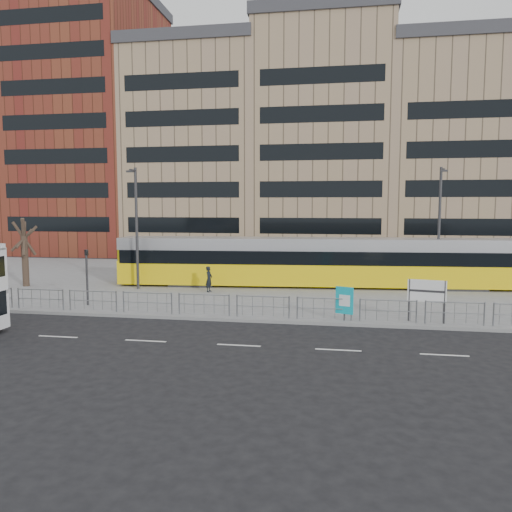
% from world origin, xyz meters
% --- Properties ---
extents(ground, '(120.00, 120.00, 0.00)m').
position_xyz_m(ground, '(0.00, 0.00, 0.00)').
color(ground, black).
rests_on(ground, ground).
extents(plaza, '(64.00, 24.00, 0.15)m').
position_xyz_m(plaza, '(0.00, 12.00, 0.07)').
color(plaza, slate).
rests_on(plaza, ground).
extents(kerb, '(64.00, 0.25, 0.17)m').
position_xyz_m(kerb, '(0.00, 0.05, 0.07)').
color(kerb, gray).
rests_on(kerb, ground).
extents(building_row, '(70.40, 18.40, 31.20)m').
position_xyz_m(building_row, '(1.55, 34.27, 12.91)').
color(building_row, brown).
rests_on(building_row, ground).
extents(pedestrian_barrier, '(32.07, 0.07, 1.10)m').
position_xyz_m(pedestrian_barrier, '(2.00, 0.50, 0.98)').
color(pedestrian_barrier, gray).
rests_on(pedestrian_barrier, plaza).
extents(road_markings, '(62.00, 0.12, 0.01)m').
position_xyz_m(road_markings, '(1.00, -4.00, 0.01)').
color(road_markings, white).
rests_on(road_markings, ground).
extents(tram, '(28.09, 4.80, 3.30)m').
position_xyz_m(tram, '(4.93, 10.49, 1.80)').
color(tram, yellow).
rests_on(tram, plaza).
extents(station_sign, '(1.74, 0.42, 2.03)m').
position_xyz_m(station_sign, '(10.09, 0.80, 1.55)').
color(station_sign, '#2D2D30').
rests_on(station_sign, plaza).
extents(ad_panel, '(0.84, 0.37, 1.64)m').
position_xyz_m(ad_panel, '(6.26, 0.49, 1.11)').
color(ad_panel, '#2D2D30').
rests_on(ad_panel, plaza).
extents(pedestrian, '(0.48, 0.65, 1.64)m').
position_xyz_m(pedestrian, '(-2.20, 7.12, 0.97)').
color(pedestrian, black).
rests_on(pedestrian, plaza).
extents(traffic_light_west, '(0.20, 0.23, 3.10)m').
position_xyz_m(traffic_light_west, '(-7.75, 1.90, 2.12)').
color(traffic_light_west, '#2D2D30').
rests_on(traffic_light_west, plaza).
extents(lamp_post_west, '(0.45, 1.04, 7.94)m').
position_xyz_m(lamp_post_west, '(-7.15, 7.44, 4.49)').
color(lamp_post_west, '#2D2D30').
rests_on(lamp_post_west, plaza).
extents(lamp_post_east, '(0.45, 1.04, 7.98)m').
position_xyz_m(lamp_post_east, '(12.41, 10.74, 4.51)').
color(lamp_post_east, '#2D2D30').
rests_on(lamp_post_east, plaza).
extents(bare_tree, '(4.43, 4.43, 6.79)m').
position_xyz_m(bare_tree, '(-15.13, 7.23, 4.92)').
color(bare_tree, '#30241A').
rests_on(bare_tree, plaza).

